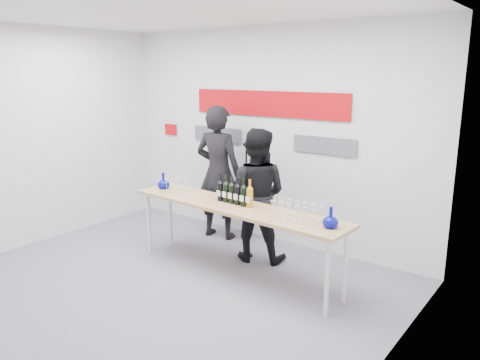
% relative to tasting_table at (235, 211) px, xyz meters
% --- Properties ---
extents(ground, '(5.00, 5.00, 0.00)m').
position_rel_tasting_table_xyz_m(ground, '(-0.44, -0.68, -0.80)').
color(ground, slate).
rests_on(ground, ground).
extents(back_wall, '(5.00, 0.04, 3.00)m').
position_rel_tasting_table_xyz_m(back_wall, '(-0.44, 1.32, 0.70)').
color(back_wall, silver).
rests_on(back_wall, ground).
extents(signage, '(3.38, 0.02, 0.79)m').
position_rel_tasting_table_xyz_m(signage, '(-0.50, 1.29, 1.01)').
color(signage, '#B4070E').
rests_on(signage, back_wall).
extents(tasting_table, '(2.91, 0.70, 0.87)m').
position_rel_tasting_table_xyz_m(tasting_table, '(0.00, 0.00, 0.00)').
color(tasting_table, tan).
rests_on(tasting_table, ground).
extents(wine_bottles, '(0.53, 0.10, 0.33)m').
position_rel_tasting_table_xyz_m(wine_bottles, '(-0.04, 0.05, 0.23)').
color(wine_bottles, black).
rests_on(wine_bottles, tasting_table).
extents(decanter_left, '(0.16, 0.16, 0.21)m').
position_rel_tasting_table_xyz_m(decanter_left, '(-1.25, 0.06, 0.17)').
color(decanter_left, '#060C7C').
rests_on(decanter_left, tasting_table).
extents(decanter_right, '(0.16, 0.16, 0.21)m').
position_rel_tasting_table_xyz_m(decanter_right, '(1.25, -0.05, 0.17)').
color(decanter_right, '#060C7C').
rests_on(decanter_right, tasting_table).
extents(glasses_left, '(0.27, 0.23, 0.18)m').
position_rel_tasting_table_xyz_m(glasses_left, '(-0.99, 0.04, 0.16)').
color(glasses_left, silver).
rests_on(glasses_left, tasting_table).
extents(glasses_right, '(0.57, 0.25, 0.18)m').
position_rel_tasting_table_xyz_m(glasses_right, '(0.85, -0.04, 0.16)').
color(glasses_right, silver).
rests_on(glasses_right, tasting_table).
extents(presenter_left, '(0.77, 0.57, 1.93)m').
position_rel_tasting_table_xyz_m(presenter_left, '(-1.01, 0.92, 0.17)').
color(presenter_left, black).
rests_on(presenter_left, ground).
extents(presenter_right, '(1.01, 0.90, 1.71)m').
position_rel_tasting_table_xyz_m(presenter_right, '(-0.10, 0.55, 0.05)').
color(presenter_right, black).
rests_on(presenter_right, ground).
extents(mic_stand, '(0.18, 0.18, 1.52)m').
position_rel_tasting_table_xyz_m(mic_stand, '(-0.23, 0.54, -0.34)').
color(mic_stand, black).
rests_on(mic_stand, ground).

